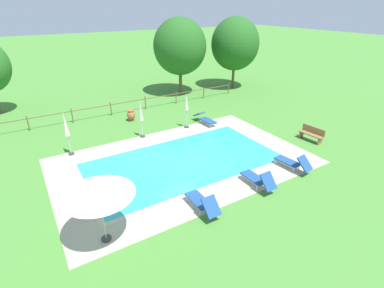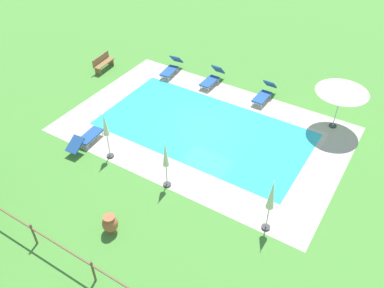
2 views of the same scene
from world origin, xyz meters
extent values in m
plane|color=#478433|center=(0.00, 0.00, 0.00)|extent=(160.00, 160.00, 0.00)
cube|color=#B2A893|center=(0.00, 0.00, 0.00)|extent=(13.30, 8.49, 0.01)
cube|color=#2DB7C6|center=(0.00, 0.00, 0.01)|extent=(10.08, 5.26, 0.01)
cube|color=#C0B59F|center=(0.00, 2.75, 0.01)|extent=(10.56, 0.24, 0.01)
cube|color=#C0B59F|center=(0.00, -2.75, 0.01)|extent=(10.56, 0.24, 0.01)
cube|color=#C0B59F|center=(5.16, 0.00, 0.01)|extent=(0.24, 5.26, 0.01)
cube|color=#C0B59F|center=(-5.16, 0.00, 0.01)|extent=(0.24, 5.26, 0.01)
cube|color=navy|center=(4.03, 3.57, 0.32)|extent=(0.70, 1.34, 0.07)
cube|color=navy|center=(3.96, 4.58, 0.51)|extent=(0.66, 0.82, 0.46)
cube|color=silver|center=(4.03, 3.57, 0.26)|extent=(0.67, 1.31, 0.04)
cylinder|color=silver|center=(4.33, 3.04, 0.14)|extent=(0.04, 0.04, 0.28)
cylinder|color=silver|center=(3.82, 3.00, 0.14)|extent=(0.04, 0.04, 0.28)
cylinder|color=silver|center=(4.25, 4.14, 0.14)|extent=(0.04, 0.04, 0.28)
cylinder|color=silver|center=(3.74, 4.10, 0.14)|extent=(0.04, 0.04, 0.28)
cube|color=navy|center=(1.76, -3.56, 0.32)|extent=(0.62, 1.31, 0.07)
cube|color=navy|center=(1.74, -4.50, 0.62)|extent=(0.61, 0.63, 0.66)
cube|color=silver|center=(1.76, -3.56, 0.26)|extent=(0.59, 1.28, 0.04)
cylinder|color=silver|center=(1.51, -3.00, 0.14)|extent=(0.04, 0.04, 0.28)
cylinder|color=silver|center=(2.02, -3.01, 0.14)|extent=(0.04, 0.04, 0.28)
cylinder|color=silver|center=(1.49, -4.11, 0.14)|extent=(0.04, 0.04, 0.28)
cylinder|color=silver|center=(2.00, -4.11, 0.14)|extent=(0.04, 0.04, 0.28)
cube|color=navy|center=(4.31, -3.32, 0.32)|extent=(0.76, 1.36, 0.07)
cube|color=navy|center=(4.43, -4.26, 0.61)|extent=(0.68, 0.72, 0.64)
cube|color=silver|center=(4.31, -3.32, 0.26)|extent=(0.72, 1.34, 0.04)
cylinder|color=silver|center=(3.99, -2.80, 0.14)|extent=(0.04, 0.04, 0.28)
cylinder|color=silver|center=(4.50, -2.74, 0.14)|extent=(0.04, 0.04, 0.28)
cylinder|color=silver|center=(4.13, -3.90, 0.14)|extent=(0.04, 0.04, 0.28)
cylinder|color=silver|center=(4.64, -3.84, 0.14)|extent=(0.04, 0.04, 0.28)
cube|color=navy|center=(-1.38, -3.64, 0.32)|extent=(0.62, 1.31, 0.07)
cube|color=navy|center=(-1.39, -4.60, 0.60)|extent=(0.61, 0.66, 0.63)
cube|color=silver|center=(-1.38, -3.64, 0.26)|extent=(0.59, 1.28, 0.04)
cylinder|color=silver|center=(-1.63, -3.09, 0.14)|extent=(0.04, 0.04, 0.28)
cylinder|color=silver|center=(-1.12, -3.10, 0.14)|extent=(0.04, 0.04, 0.28)
cylinder|color=silver|center=(-1.64, -4.19, 0.14)|extent=(0.04, 0.04, 0.28)
cylinder|color=silver|center=(-1.13, -4.20, 0.14)|extent=(0.04, 0.04, 0.28)
cylinder|color=#383838|center=(-5.24, -3.53, 0.04)|extent=(0.36, 0.36, 0.08)
cylinder|color=#B2B5B7|center=(-5.24, -3.53, 1.17)|extent=(0.04, 0.04, 2.33)
cone|color=beige|center=(-5.24, -3.53, 2.17)|extent=(2.43, 2.43, 0.37)
sphere|color=beige|center=(-5.24, -3.53, 2.36)|extent=(0.06, 0.06, 0.06)
cylinder|color=#383838|center=(-0.65, 4.08, 0.04)|extent=(0.32, 0.32, 0.08)
cylinder|color=#B2B5B7|center=(-0.65, 4.08, 0.57)|extent=(0.04, 0.04, 1.13)
cone|color=beige|center=(-0.65, 4.08, 1.72)|extent=(0.25, 0.25, 1.18)
sphere|color=beige|center=(-0.65, 4.08, 2.33)|extent=(0.05, 0.05, 0.05)
cylinder|color=#383838|center=(-5.02, 3.97, 0.04)|extent=(0.32, 0.32, 0.08)
cylinder|color=#B2B5B7|center=(-5.02, 3.97, 0.59)|extent=(0.04, 0.04, 1.17)
cone|color=beige|center=(-5.02, 3.97, 1.80)|extent=(0.28, 0.28, 1.25)
sphere|color=beige|center=(-5.02, 3.97, 2.45)|extent=(0.05, 0.05, 0.05)
cylinder|color=#383838|center=(2.53, 3.95, 0.04)|extent=(0.32, 0.32, 0.08)
cylinder|color=#B2B5B7|center=(2.53, 3.95, 0.63)|extent=(0.04, 0.04, 1.27)
cone|color=beige|center=(2.53, 3.95, 1.79)|extent=(0.27, 0.27, 1.04)
sphere|color=beige|center=(2.53, 3.95, 2.33)|extent=(0.05, 0.05, 0.05)
cube|color=olive|center=(7.99, -1.87, 0.44)|extent=(0.58, 1.53, 0.06)
cube|color=olive|center=(8.18, -1.85, 0.67)|extent=(0.19, 1.50, 0.40)
cube|color=olive|center=(8.04, -2.51, 0.21)|extent=(0.40, 0.10, 0.41)
cube|color=olive|center=(7.93, -1.24, 0.21)|extent=(0.40, 0.10, 0.41)
cylinder|color=#A85B38|center=(-0.26, 7.11, 0.04)|extent=(0.32, 0.32, 0.08)
ellipsoid|color=#A85B38|center=(-0.26, 7.11, 0.43)|extent=(0.58, 0.58, 0.70)
cylinder|color=#A85B38|center=(-0.26, 7.11, 0.78)|extent=(0.44, 0.44, 0.06)
cylinder|color=brown|center=(-6.72, 8.94, 0.53)|extent=(0.08, 0.08, 1.05)
cylinder|color=brown|center=(-3.93, 8.94, 0.53)|extent=(0.08, 0.08, 1.05)
cylinder|color=brown|center=(-1.14, 8.94, 0.53)|extent=(0.08, 0.08, 1.05)
cylinder|color=brown|center=(1.65, 8.94, 0.53)|extent=(0.08, 0.08, 1.05)
cylinder|color=brown|center=(4.43, 8.94, 0.53)|extent=(0.08, 0.08, 1.05)
cylinder|color=brown|center=(7.22, 8.94, 0.53)|extent=(0.08, 0.08, 1.05)
cylinder|color=brown|center=(10.01, 8.94, 0.53)|extent=(0.08, 0.08, 1.05)
cube|color=brown|center=(-1.14, 8.94, 0.85)|extent=(22.30, 0.05, 0.05)
cylinder|color=brown|center=(6.30, 11.47, 1.19)|extent=(0.29, 0.29, 2.38)
ellipsoid|color=#235B1E|center=(6.30, 11.47, 4.22)|extent=(4.69, 4.69, 4.93)
cylinder|color=brown|center=(11.87, 10.64, 1.17)|extent=(0.26, 0.26, 2.34)
ellipsoid|color=#235B1E|center=(11.87, 10.64, 4.19)|extent=(4.55, 4.55, 4.94)
camera|label=1|loc=(-6.68, -11.81, 7.67)|focal=26.93mm
camera|label=2|loc=(-7.74, 13.50, 11.98)|focal=37.77mm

